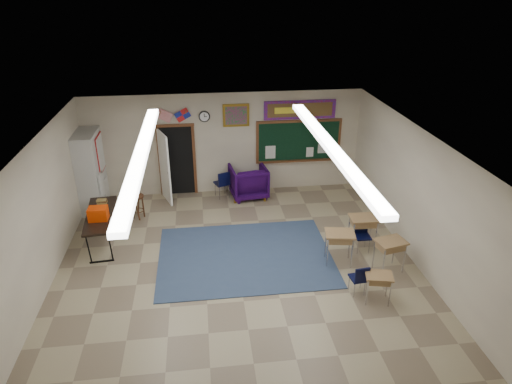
{
  "coord_description": "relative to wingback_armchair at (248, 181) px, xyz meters",
  "views": [
    {
      "loc": [
        -0.68,
        -8.15,
        5.9
      ],
      "look_at": [
        0.54,
        1.5,
        1.31
      ],
      "focal_mm": 32.0,
      "sensor_mm": 36.0,
      "label": 1
    }
  ],
  "objects": [
    {
      "name": "wall_clock",
      "position": [
        -1.19,
        0.44,
        1.87
      ],
      "size": [
        0.32,
        0.05,
        0.32
      ],
      "color": "black",
      "rests_on": "back_wall"
    },
    {
      "name": "wooden_stool",
      "position": [
        -3.1,
        -0.97,
        -0.13
      ],
      "size": [
        0.38,
        0.38,
        0.66
      ],
      "color": "#482815",
      "rests_on": "floor"
    },
    {
      "name": "folding_table",
      "position": [
        -3.79,
        -2.21,
        -0.04
      ],
      "size": [
        0.82,
        1.99,
        1.1
      ],
      "rotation": [
        0.0,
        0.0,
        0.09
      ],
      "color": "black",
      "rests_on": "floor"
    },
    {
      "name": "bulletin_board",
      "position": [
        1.56,
        0.44,
        1.97
      ],
      "size": [
        2.1,
        0.05,
        0.55
      ],
      "color": "#A80E1E",
      "rests_on": "back_wall"
    },
    {
      "name": "back_wall",
      "position": [
        -0.64,
        0.48,
        1.02
      ],
      "size": [
        8.0,
        0.04,
        3.0
      ],
      "primitive_type": "cube",
      "color": "beige",
      "rests_on": "floor"
    },
    {
      "name": "student_desk_back_right",
      "position": [
        2.64,
        -4.17,
        -0.05
      ],
      "size": [
        0.72,
        0.6,
        0.76
      ],
      "rotation": [
        0.0,
        0.0,
        0.22
      ],
      "color": "olive",
      "rests_on": "floor"
    },
    {
      "name": "area_rug",
      "position": [
        -0.44,
        -3.22,
        -0.47
      ],
      "size": [
        4.0,
        3.0,
        0.02
      ],
      "primitive_type": "cube",
      "color": "#2F3F5A",
      "rests_on": "floor"
    },
    {
      "name": "storage_cabinet",
      "position": [
        -4.35,
        -0.17,
        0.62
      ],
      "size": [
        0.59,
        1.25,
        2.2
      ],
      "color": "#B3B3AE",
      "rests_on": "floor"
    },
    {
      "name": "student_desk_back_left",
      "position": [
        2.0,
        -5.16,
        -0.12
      ],
      "size": [
        0.6,
        0.5,
        0.63
      ],
      "rotation": [
        0.0,
        0.0,
        -0.21
      ],
      "color": "olive",
      "rests_on": "floor"
    },
    {
      "name": "left_wall",
      "position": [
        -4.64,
        -4.02,
        1.02
      ],
      "size": [
        0.04,
        9.0,
        3.0
      ],
      "primitive_type": "cube",
      "color": "beige",
      "rests_on": "floor"
    },
    {
      "name": "floor",
      "position": [
        -0.64,
        -4.02,
        -0.48
      ],
      "size": [
        9.0,
        9.0,
        0.0
      ],
      "primitive_type": "plane",
      "color": "gray",
      "rests_on": "ground"
    },
    {
      "name": "ceiling",
      "position": [
        -0.64,
        -4.02,
        2.52
      ],
      "size": [
        8.0,
        9.0,
        0.04
      ],
      "primitive_type": "cube",
      "color": "silver",
      "rests_on": "back_wall"
    },
    {
      "name": "wall_flags",
      "position": [
        -2.04,
        0.42,
        2.0
      ],
      "size": [
        1.16,
        0.06,
        0.7
      ],
      "primitive_type": null,
      "color": "red",
      "rests_on": "back_wall"
    },
    {
      "name": "wingback_armchair",
      "position": [
        0.0,
        0.0,
        0.0
      ],
      "size": [
        1.15,
        1.17,
        0.95
      ],
      "primitive_type": "imported",
      "rotation": [
        0.0,
        0.0,
        3.27
      ],
      "color": "#1E0533",
      "rests_on": "floor"
    },
    {
      "name": "chalkboard",
      "position": [
        1.56,
        0.44,
        0.99
      ],
      "size": [
        2.55,
        0.14,
        1.3
      ],
      "color": "brown",
      "rests_on": "back_wall"
    },
    {
      "name": "student_chair_desk_a",
      "position": [
        1.71,
        -4.86,
        -0.13
      ],
      "size": [
        0.38,
        0.38,
        0.7
      ],
      "primitive_type": null,
      "rotation": [
        0.0,
        0.0,
        3.24
      ],
      "color": "black",
      "rests_on": "floor"
    },
    {
      "name": "fluorescent_strips",
      "position": [
        -0.64,
        -4.02,
        2.46
      ],
      "size": [
        3.86,
        6.0,
        0.1
      ],
      "primitive_type": null,
      "color": "white",
      "rests_on": "ceiling"
    },
    {
      "name": "framed_art_print",
      "position": [
        -0.29,
        0.44,
        1.87
      ],
      "size": [
        0.75,
        0.05,
        0.65
      ],
      "color": "olive",
      "rests_on": "back_wall"
    },
    {
      "name": "doorway",
      "position": [
        -2.14,
        0.33,
        0.58
      ],
      "size": [
        1.1,
        0.89,
        2.16
      ],
      "color": "black",
      "rests_on": "back_wall"
    },
    {
      "name": "student_chair_reading",
      "position": [
        -0.78,
        0.06,
        -0.06
      ],
      "size": [
        0.53,
        0.53,
        0.82
      ],
      "primitive_type": null,
      "rotation": [
        0.0,
        0.0,
        3.5
      ],
      "color": "black",
      "rests_on": "floor"
    },
    {
      "name": "student_chair_desk_b",
      "position": [
        2.33,
        -3.32,
        -0.11
      ],
      "size": [
        0.37,
        0.37,
        0.74
      ],
      "primitive_type": null,
      "rotation": [
        0.0,
        0.0,
        -0.01
      ],
      "color": "black",
      "rests_on": "floor"
    },
    {
      "name": "student_desk_front_left",
      "position": [
        1.63,
        -3.74,
        -0.04
      ],
      "size": [
        0.73,
        0.59,
        0.78
      ],
      "rotation": [
        0.0,
        0.0,
        -0.17
      ],
      "color": "olive",
      "rests_on": "floor"
    },
    {
      "name": "right_wall",
      "position": [
        3.36,
        -4.02,
        1.02
      ],
      "size": [
        0.04,
        9.0,
        3.0
      ],
      "primitive_type": "cube",
      "color": "beige",
      "rests_on": "floor"
    },
    {
      "name": "student_desk_front_right",
      "position": [
        2.4,
        -3.12,
        -0.04
      ],
      "size": [
        0.68,
        0.52,
        0.79
      ],
      "rotation": [
        0.0,
        0.0,
        -0.04
      ],
      "color": "olive",
      "rests_on": "floor"
    }
  ]
}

